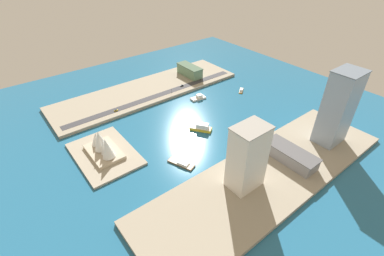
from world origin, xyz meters
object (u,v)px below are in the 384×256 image
object	(u,v)px
water_taxi_orange	(241,90)
opera_landmark	(102,145)
traffic_light_waterfront	(171,90)
taxi_yellow_cab	(116,110)
ferry_yellow_fast	(201,127)
suv_black	(182,85)
barge_flat_brown	(182,163)
terminal_long_green	(190,71)
hotel_broad_white	(247,158)
warehouse_low_gray	(290,155)
tower_tall_glass	(338,108)
ferry_white_commuter	(198,98)

from	to	relation	value
water_taxi_orange	opera_landmark	distance (m)	188.87
water_taxi_orange	traffic_light_waterfront	bearing A→B (deg)	60.26
taxi_yellow_cab	water_taxi_orange	bearing A→B (deg)	-107.85
ferry_yellow_fast	suv_black	bearing A→B (deg)	-24.72
barge_flat_brown	ferry_yellow_fast	size ratio (longest dim) A/B	1.11
barge_flat_brown	terminal_long_green	bearing A→B (deg)	-40.01
water_taxi_orange	hotel_broad_white	size ratio (longest dim) A/B	0.27
opera_landmark	warehouse_low_gray	bearing A→B (deg)	-132.37
tower_tall_glass	warehouse_low_gray	bearing A→B (deg)	85.20
opera_landmark	ferry_yellow_fast	bearing A→B (deg)	-104.70
barge_flat_brown	warehouse_low_gray	xyz separation A→B (m)	(-56.50, -73.85, 8.03)
tower_tall_glass	terminal_long_green	world-z (taller)	tower_tall_glass
ferry_yellow_fast	traffic_light_waterfront	world-z (taller)	traffic_light_waterfront
ferry_white_commuter	traffic_light_waterfront	xyz separation A→B (m)	(26.17, 21.30, 5.89)
suv_black	taxi_yellow_cab	bearing A→B (deg)	92.91
barge_flat_brown	opera_landmark	bearing A→B (deg)	41.18
water_taxi_orange	suv_black	distance (m)	76.14
traffic_light_waterfront	warehouse_low_gray	bearing A→B (deg)	-176.62
terminal_long_green	taxi_yellow_cab	size ratio (longest dim) A/B	9.42
tower_tall_glass	hotel_broad_white	bearing A→B (deg)	84.65
ferry_yellow_fast	tower_tall_glass	distance (m)	126.07
ferry_white_commuter	traffic_light_waterfront	distance (m)	34.25
suv_black	opera_landmark	distance (m)	147.65
ferry_yellow_fast	suv_black	distance (m)	96.00
barge_flat_brown	taxi_yellow_cab	size ratio (longest dim) A/B	5.92
water_taxi_orange	warehouse_low_gray	size ratio (longest dim) A/B	0.31
ferry_yellow_fast	warehouse_low_gray	bearing A→B (deg)	-162.20
ferry_yellow_fast	opera_landmark	bearing A→B (deg)	75.30
ferry_white_commuter	terminal_long_green	xyz separation A→B (m)	(55.13, -29.43, 8.55)
hotel_broad_white	terminal_long_green	bearing A→B (deg)	-26.17
tower_tall_glass	opera_landmark	world-z (taller)	tower_tall_glass
taxi_yellow_cab	ferry_white_commuter	bearing A→B (deg)	-107.88
taxi_yellow_cab	warehouse_low_gray	bearing A→B (deg)	-154.16
suv_black	terminal_long_green	bearing A→B (deg)	-54.43
tower_tall_glass	ferry_white_commuter	bearing A→B (deg)	16.21
ferry_white_commuter	ferry_yellow_fast	bearing A→B (deg)	143.24
hotel_broad_white	warehouse_low_gray	xyz separation A→B (m)	(-5.32, -51.40, -21.10)
ferry_white_commuter	suv_black	world-z (taller)	ferry_white_commuter
taxi_yellow_cab	suv_black	xyz separation A→B (m)	(4.79, -94.06, 0.03)
traffic_light_waterfront	opera_landmark	xyz separation A→B (m)	(-54.05, 111.22, 2.83)
ferry_white_commuter	warehouse_low_gray	world-z (taller)	warehouse_low_gray
water_taxi_orange	warehouse_low_gray	xyz separation A→B (m)	(-120.28, 67.44, 7.89)
ferry_yellow_fast	taxi_yellow_cab	world-z (taller)	ferry_yellow_fast
hotel_broad_white	terminal_long_green	world-z (taller)	hotel_broad_white
ferry_yellow_fast	opera_landmark	distance (m)	96.84
tower_tall_glass	traffic_light_waterfront	bearing A→B (deg)	20.39
terminal_long_green	taxi_yellow_cab	bearing A→B (deg)	101.59
taxi_yellow_cab	suv_black	bearing A→B (deg)	-87.09
ferry_white_commuter	opera_landmark	distance (m)	135.70
hotel_broad_white	taxi_yellow_cab	xyz separation A→B (m)	(162.90, 30.07, -26.00)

